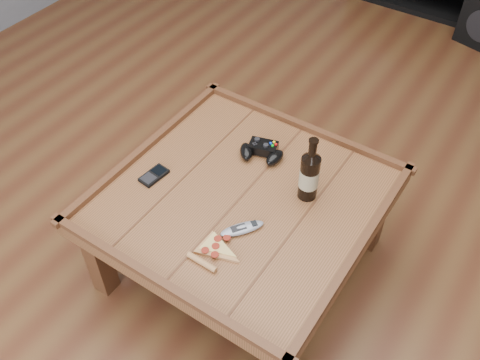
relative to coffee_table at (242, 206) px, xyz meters
The scene contains 7 objects.
ground 0.39m from the coffee_table, ahead, with size 6.00×6.00×0.00m, color #4D2716.
coffee_table is the anchor object (origin of this frame).
beer_bottle 0.31m from the coffee_table, 34.49° to the left, with size 0.07×0.07×0.29m.
game_controller 0.25m from the coffee_table, 103.71° to the left, with size 0.20×0.16×0.06m.
pizza_slice 0.29m from the coffee_table, 77.26° to the right, with size 0.13×0.22×0.02m.
smartphone 0.37m from the coffee_table, 162.62° to the right, with size 0.08×0.12×0.02m.
remote_control 0.19m from the coffee_table, 56.37° to the right, with size 0.14×0.17×0.02m.
Camera 1 is at (0.76, -1.16, 1.98)m, focal length 40.00 mm.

